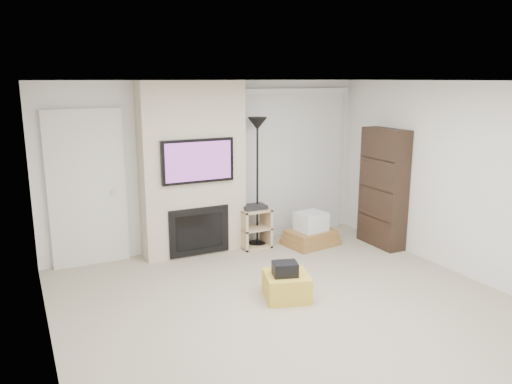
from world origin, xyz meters
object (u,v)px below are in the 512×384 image
ottoman (286,286)px  av_stand (254,225)px  floor_lamp (257,146)px  bookshelf (383,188)px  box_stack (311,233)px

ottoman → av_stand: bearing=75.5°
ottoman → floor_lamp: floor_lamp is taller
av_stand → bookshelf: bearing=-23.5°
ottoman → bookshelf: (2.27, 1.04, 0.75)m
box_stack → bookshelf: size_ratio=0.47×
box_stack → ottoman: bearing=-130.6°
floor_lamp → av_stand: floor_lamp is taller
ottoman → box_stack: 1.99m
av_stand → floor_lamp: bearing=36.0°
box_stack → bookshelf: 1.29m
box_stack → floor_lamp: bearing=153.4°
box_stack → bookshelf: bookshelf is taller
box_stack → bookshelf: bearing=-25.7°
floor_lamp → bookshelf: floor_lamp is taller
ottoman → bookshelf: bearing=24.5°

